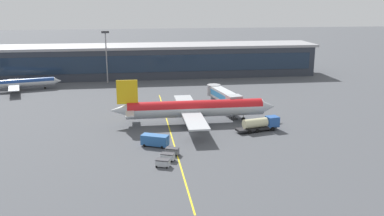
{
  "coord_description": "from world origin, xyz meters",
  "views": [
    {
      "loc": [
        -13.0,
        -93.42,
        31.03
      ],
      "look_at": [
        1.18,
        6.83,
        4.5
      ],
      "focal_mm": 39.49,
      "sensor_mm": 36.0,
      "label": 1
    }
  ],
  "objects_px": {
    "baggage_cart_2": "(172,151)",
    "main_airliner": "(194,109)",
    "lavatory_truck": "(154,140)",
    "baggage_cart_1": "(168,157)",
    "fuel_tanker": "(260,124)",
    "commuter_jet_far": "(16,83)",
    "baggage_cart_0": "(163,163)"
  },
  "relations": [
    {
      "from": "baggage_cart_0",
      "to": "baggage_cart_1",
      "type": "xyz_separation_m",
      "value": [
        1.18,
        2.97,
        0.0
      ]
    },
    {
      "from": "baggage_cart_1",
      "to": "commuter_jet_far",
      "type": "height_order",
      "value": "commuter_jet_far"
    },
    {
      "from": "main_airliner",
      "to": "lavatory_truck",
      "type": "relative_size",
      "value": 6.79
    },
    {
      "from": "baggage_cart_1",
      "to": "lavatory_truck",
      "type": "bearing_deg",
      "value": 103.74
    },
    {
      "from": "baggage_cart_0",
      "to": "baggage_cart_1",
      "type": "bearing_deg",
      "value": 68.36
    },
    {
      "from": "baggage_cart_0",
      "to": "fuel_tanker",
      "type": "bearing_deg",
      "value": 37.3
    },
    {
      "from": "main_airliner",
      "to": "baggage_cart_1",
      "type": "relative_size",
      "value": 13.97
    },
    {
      "from": "baggage_cart_0",
      "to": "baggage_cart_2",
      "type": "distance_m",
      "value": 6.4
    },
    {
      "from": "main_airliner",
      "to": "fuel_tanker",
      "type": "height_order",
      "value": "main_airliner"
    },
    {
      "from": "baggage_cart_0",
      "to": "baggage_cart_1",
      "type": "relative_size",
      "value": 1.0
    },
    {
      "from": "fuel_tanker",
      "to": "baggage_cart_0",
      "type": "bearing_deg",
      "value": -142.7
    },
    {
      "from": "baggage_cart_1",
      "to": "baggage_cart_2",
      "type": "bearing_deg",
      "value": 68.36
    },
    {
      "from": "main_airliner",
      "to": "baggage_cart_2",
      "type": "height_order",
      "value": "main_airliner"
    },
    {
      "from": "lavatory_truck",
      "to": "baggage_cart_2",
      "type": "relative_size",
      "value": 2.06
    },
    {
      "from": "lavatory_truck",
      "to": "commuter_jet_far",
      "type": "bearing_deg",
      "value": 125.05
    },
    {
      "from": "main_airliner",
      "to": "lavatory_truck",
      "type": "bearing_deg",
      "value": -124.73
    },
    {
      "from": "main_airliner",
      "to": "commuter_jet_far",
      "type": "relative_size",
      "value": 1.44
    },
    {
      "from": "baggage_cart_1",
      "to": "baggage_cart_2",
      "type": "relative_size",
      "value": 1.0
    },
    {
      "from": "baggage_cart_2",
      "to": "main_airliner",
      "type": "bearing_deg",
      "value": 70.34
    },
    {
      "from": "main_airliner",
      "to": "lavatory_truck",
      "type": "xyz_separation_m",
      "value": [
        -11.06,
        -15.96,
        -2.36
      ]
    },
    {
      "from": "baggage_cart_0",
      "to": "main_airliner",
      "type": "bearing_deg",
      "value": 69.91
    },
    {
      "from": "main_airliner",
      "to": "baggage_cart_0",
      "type": "relative_size",
      "value": 13.97
    },
    {
      "from": "main_airliner",
      "to": "fuel_tanker",
      "type": "xyz_separation_m",
      "value": [
        14.74,
        -8.71,
        -2.04
      ]
    },
    {
      "from": "lavatory_truck",
      "to": "baggage_cart_1",
      "type": "relative_size",
      "value": 2.06
    },
    {
      "from": "baggage_cart_1",
      "to": "commuter_jet_far",
      "type": "bearing_deg",
      "value": 122.84
    },
    {
      "from": "lavatory_truck",
      "to": "baggage_cart_0",
      "type": "bearing_deg",
      "value": -85.36
    },
    {
      "from": "lavatory_truck",
      "to": "baggage_cart_1",
      "type": "height_order",
      "value": "lavatory_truck"
    },
    {
      "from": "lavatory_truck",
      "to": "baggage_cart_2",
      "type": "height_order",
      "value": "lavatory_truck"
    },
    {
      "from": "fuel_tanker",
      "to": "baggage_cart_1",
      "type": "distance_m",
      "value": 28.56
    },
    {
      "from": "baggage_cart_2",
      "to": "baggage_cart_0",
      "type": "bearing_deg",
      "value": -111.64
    },
    {
      "from": "main_airliner",
      "to": "commuter_jet_far",
      "type": "height_order",
      "value": "main_airliner"
    },
    {
      "from": "fuel_tanker",
      "to": "baggage_cart_1",
      "type": "relative_size",
      "value": 3.66
    }
  ]
}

